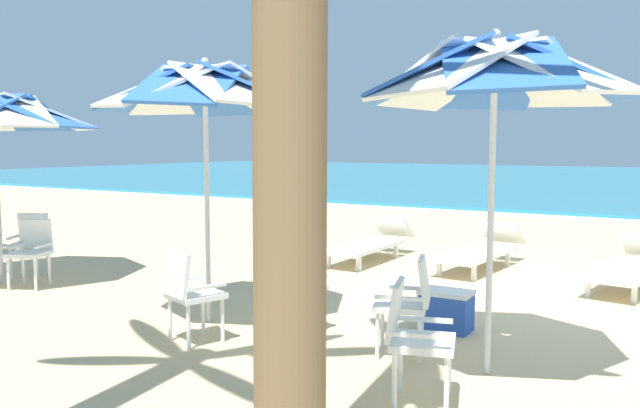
{
  "coord_description": "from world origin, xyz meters",
  "views": [
    {
      "loc": [
        1.21,
        -7.52,
        1.83
      ],
      "look_at": [
        -3.23,
        0.05,
        1.0
      ],
      "focal_mm": 35.49,
      "sensor_mm": 36.0,
      "label": 1
    }
  ],
  "objects_px": {
    "plastic_chair_0": "(413,334)",
    "plastic_chair_2": "(189,290)",
    "sun_lounger_1": "(481,250)",
    "cooler_box": "(446,310)",
    "plastic_chair_3": "(292,281)",
    "plastic_chair_4": "(31,249)",
    "plastic_chair_6": "(31,240)",
    "sun_lounger_2": "(370,243)",
    "beach_umbrella_0": "(494,76)",
    "sun_lounger_0": "(630,266)",
    "plastic_chair_1": "(408,299)",
    "beach_umbrella_1": "(205,92)"
  },
  "relations": [
    {
      "from": "plastic_chair_0",
      "to": "sun_lounger_2",
      "type": "xyz_separation_m",
      "value": [
        -2.68,
        4.82,
        -0.22
      ]
    },
    {
      "from": "plastic_chair_3",
      "to": "plastic_chair_6",
      "type": "bearing_deg",
      "value": 175.08
    },
    {
      "from": "beach_umbrella_0",
      "to": "plastic_chair_1",
      "type": "xyz_separation_m",
      "value": [
        -0.72,
        0.08,
        -1.86
      ]
    },
    {
      "from": "plastic_chair_6",
      "to": "sun_lounger_0",
      "type": "bearing_deg",
      "value": 24.78
    },
    {
      "from": "sun_lounger_2",
      "to": "plastic_chair_6",
      "type": "bearing_deg",
      "value": -136.44
    },
    {
      "from": "plastic_chair_6",
      "to": "sun_lounger_0",
      "type": "xyz_separation_m",
      "value": [
        7.31,
        3.37,
        -0.22
      ]
    },
    {
      "from": "plastic_chair_2",
      "to": "sun_lounger_1",
      "type": "bearing_deg",
      "value": 74.81
    },
    {
      "from": "beach_umbrella_0",
      "to": "sun_lounger_1",
      "type": "relative_size",
      "value": 1.23
    },
    {
      "from": "beach_umbrella_1",
      "to": "cooler_box",
      "type": "height_order",
      "value": "beach_umbrella_1"
    },
    {
      "from": "beach_umbrella_0",
      "to": "beach_umbrella_1",
      "type": "relative_size",
      "value": 1.01
    },
    {
      "from": "plastic_chair_2",
      "to": "sun_lounger_1",
      "type": "distance_m",
      "value": 5.0
    },
    {
      "from": "plastic_chair_2",
      "to": "sun_lounger_2",
      "type": "bearing_deg",
      "value": 94.91
    },
    {
      "from": "plastic_chair_2",
      "to": "sun_lounger_0",
      "type": "distance_m",
      "value": 5.64
    },
    {
      "from": "beach_umbrella_0",
      "to": "sun_lounger_2",
      "type": "relative_size",
      "value": 1.26
    },
    {
      "from": "sun_lounger_1",
      "to": "sun_lounger_2",
      "type": "bearing_deg",
      "value": -172.63
    },
    {
      "from": "plastic_chair_3",
      "to": "sun_lounger_0",
      "type": "relative_size",
      "value": 0.39
    },
    {
      "from": "beach_umbrella_1",
      "to": "plastic_chair_2",
      "type": "xyz_separation_m",
      "value": [
        0.31,
        -0.64,
        -1.86
      ]
    },
    {
      "from": "sun_lounger_1",
      "to": "plastic_chair_0",
      "type": "bearing_deg",
      "value": -79.03
    },
    {
      "from": "beach_umbrella_0",
      "to": "sun_lounger_0",
      "type": "distance_m",
      "value": 4.51
    },
    {
      "from": "plastic_chair_0",
      "to": "plastic_chair_4",
      "type": "xyz_separation_m",
      "value": [
        -5.62,
        0.95,
        0.0
      ]
    },
    {
      "from": "beach_umbrella_0",
      "to": "sun_lounger_2",
      "type": "bearing_deg",
      "value": 126.8
    },
    {
      "from": "plastic_chair_3",
      "to": "plastic_chair_4",
      "type": "distance_m",
      "value": 3.95
    },
    {
      "from": "plastic_chair_0",
      "to": "plastic_chair_3",
      "type": "xyz_separation_m",
      "value": [
        -1.67,
        1.01,
        0.0
      ]
    },
    {
      "from": "plastic_chair_2",
      "to": "plastic_chair_6",
      "type": "bearing_deg",
      "value": 163.48
    },
    {
      "from": "plastic_chair_1",
      "to": "plastic_chair_3",
      "type": "relative_size",
      "value": 1.0
    },
    {
      "from": "plastic_chair_0",
      "to": "sun_lounger_0",
      "type": "height_order",
      "value": "plastic_chair_0"
    },
    {
      "from": "plastic_chair_3",
      "to": "sun_lounger_1",
      "type": "distance_m",
      "value": 4.1
    },
    {
      "from": "plastic_chair_4",
      "to": "beach_umbrella_0",
      "type": "bearing_deg",
      "value": -1.07
    },
    {
      "from": "plastic_chair_0",
      "to": "plastic_chair_2",
      "type": "relative_size",
      "value": 1.0
    },
    {
      "from": "plastic_chair_3",
      "to": "plastic_chair_6",
      "type": "height_order",
      "value": "same"
    },
    {
      "from": "sun_lounger_1",
      "to": "sun_lounger_2",
      "type": "xyz_separation_m",
      "value": [
        -1.71,
        -0.22,
        0.0
      ]
    },
    {
      "from": "plastic_chair_4",
      "to": "cooler_box",
      "type": "distance_m",
      "value": 5.31
    },
    {
      "from": "plastic_chair_4",
      "to": "plastic_chair_3",
      "type": "bearing_deg",
      "value": 0.89
    },
    {
      "from": "plastic_chair_2",
      "to": "plastic_chair_6",
      "type": "relative_size",
      "value": 1.0
    },
    {
      "from": "plastic_chair_6",
      "to": "sun_lounger_2",
      "type": "distance_m",
      "value": 4.97
    },
    {
      "from": "plastic_chair_4",
      "to": "sun_lounger_2",
      "type": "distance_m",
      "value": 4.87
    },
    {
      "from": "plastic_chair_4",
      "to": "cooler_box",
      "type": "height_order",
      "value": "plastic_chair_4"
    },
    {
      "from": "sun_lounger_2",
      "to": "beach_umbrella_0",
      "type": "bearing_deg",
      "value": -53.2
    },
    {
      "from": "beach_umbrella_0",
      "to": "plastic_chair_3",
      "type": "distance_m",
      "value": 2.71
    },
    {
      "from": "plastic_chair_3",
      "to": "sun_lounger_1",
      "type": "relative_size",
      "value": 0.39
    },
    {
      "from": "plastic_chair_6",
      "to": "plastic_chair_1",
      "type": "bearing_deg",
      "value": -4.73
    },
    {
      "from": "plastic_chair_4",
      "to": "sun_lounger_0",
      "type": "distance_m",
      "value": 7.67
    },
    {
      "from": "beach_umbrella_0",
      "to": "beach_umbrella_1",
      "type": "bearing_deg",
      "value": 179.53
    },
    {
      "from": "plastic_chair_2",
      "to": "plastic_chair_4",
      "type": "bearing_deg",
      "value": 167.68
    },
    {
      "from": "beach_umbrella_1",
      "to": "sun_lounger_1",
      "type": "bearing_deg",
      "value": 68.79
    },
    {
      "from": "sun_lounger_1",
      "to": "cooler_box",
      "type": "distance_m",
      "value": 3.29
    },
    {
      "from": "plastic_chair_0",
      "to": "sun_lounger_1",
      "type": "relative_size",
      "value": 0.39
    },
    {
      "from": "plastic_chair_3",
      "to": "plastic_chair_4",
      "type": "height_order",
      "value": "same"
    },
    {
      "from": "plastic_chair_1",
      "to": "plastic_chair_4",
      "type": "relative_size",
      "value": 1.0
    },
    {
      "from": "plastic_chair_3",
      "to": "plastic_chair_4",
      "type": "relative_size",
      "value": 1.0
    }
  ]
}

